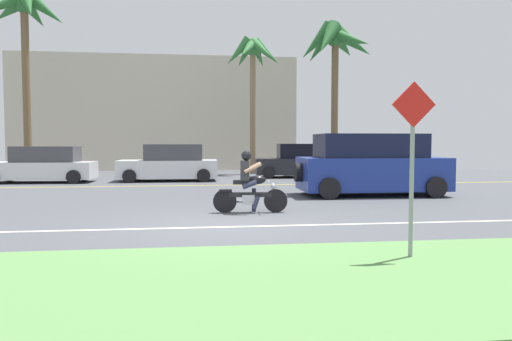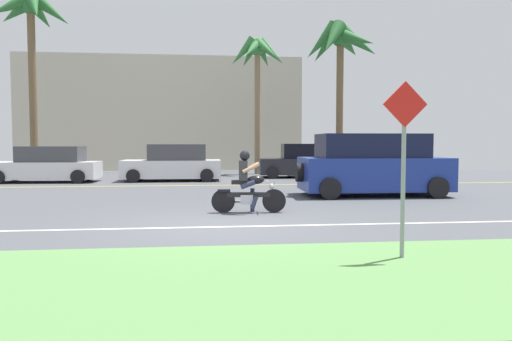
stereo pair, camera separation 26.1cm
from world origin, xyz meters
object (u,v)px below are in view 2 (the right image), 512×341
(palm_tree_0, at_px, (340,48))
(palm_tree_1, at_px, (31,21))
(motorcyclist, at_px, (248,186))
(parked_car_1, at_px, (174,164))
(parked_car_0, at_px, (47,165))
(street_sign, at_px, (404,153))
(suv_nearby, at_px, (373,166))
(palm_tree_2, at_px, (258,59))
(parked_car_2, at_px, (304,162))

(palm_tree_0, distance_m, palm_tree_1, 15.75)
(palm_tree_0, xyz_separation_m, palm_tree_1, (-15.71, -0.76, 0.80))
(motorcyclist, distance_m, parked_car_1, 10.12)
(parked_car_0, height_order, street_sign, street_sign)
(parked_car_0, bearing_deg, palm_tree_0, 18.52)
(suv_nearby, relative_size, palm_tree_2, 0.65)
(parked_car_2, bearing_deg, street_sign, -97.18)
(parked_car_0, relative_size, parked_car_1, 1.04)
(palm_tree_0, bearing_deg, suv_nearby, -100.96)
(parked_car_0, bearing_deg, palm_tree_2, 25.22)
(parked_car_2, xyz_separation_m, palm_tree_2, (-1.90, 2.80, 5.30))
(palm_tree_0, bearing_deg, street_sign, -103.67)
(motorcyclist, height_order, palm_tree_1, palm_tree_1)
(palm_tree_1, xyz_separation_m, palm_tree_2, (11.18, 0.51, -1.53))
(motorcyclist, distance_m, parked_car_0, 12.23)
(parked_car_1, relative_size, palm_tree_0, 0.51)
(parked_car_1, distance_m, palm_tree_2, 7.93)
(palm_tree_0, height_order, street_sign, palm_tree_0)
(parked_car_0, relative_size, palm_tree_0, 0.53)
(parked_car_1, bearing_deg, suv_nearby, -45.29)
(motorcyclist, xyz_separation_m, parked_car_2, (3.72, 11.24, 0.13))
(parked_car_1, relative_size, palm_tree_1, 0.46)
(motorcyclist, distance_m, palm_tree_0, 16.80)
(motorcyclist, relative_size, parked_car_2, 0.42)
(palm_tree_1, bearing_deg, parked_car_2, -9.91)
(parked_car_0, xyz_separation_m, palm_tree_2, (9.37, 4.41, 5.34))
(palm_tree_0, relative_size, street_sign, 3.31)
(street_sign, bearing_deg, parked_car_1, 105.28)
(parked_car_1, relative_size, parked_car_2, 1.01)
(parked_car_2, relative_size, palm_tree_1, 0.46)
(parked_car_2, height_order, palm_tree_0, palm_tree_0)
(motorcyclist, height_order, parked_car_0, parked_car_0)
(suv_nearby, bearing_deg, parked_car_2, 93.52)
(street_sign, bearing_deg, parked_car_2, 82.82)
(suv_nearby, height_order, palm_tree_2, palm_tree_2)
(palm_tree_0, bearing_deg, palm_tree_2, -176.91)
(parked_car_0, distance_m, palm_tree_1, 8.10)
(parked_car_0, height_order, palm_tree_0, palm_tree_0)
(palm_tree_2, relative_size, street_sign, 2.92)
(parked_car_0, bearing_deg, motorcyclist, -51.90)
(parked_car_0, distance_m, palm_tree_2, 11.65)
(parked_car_0, bearing_deg, parked_car_1, 2.44)
(palm_tree_2, bearing_deg, palm_tree_0, 3.09)
(parked_car_2, bearing_deg, parked_car_1, -167.06)
(palm_tree_1, bearing_deg, parked_car_1, -27.60)
(parked_car_0, relative_size, street_sign, 1.77)
(parked_car_1, xyz_separation_m, parked_car_2, (6.05, 1.39, 0.01))
(motorcyclist, distance_m, palm_tree_1, 17.85)
(parked_car_0, xyz_separation_m, parked_car_1, (5.21, 0.22, 0.04))
(parked_car_1, distance_m, street_sign, 15.28)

